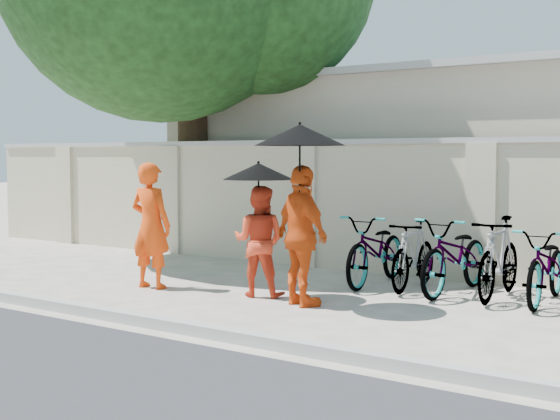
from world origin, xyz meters
The scene contains 13 objects.
ground centered at (0.00, 0.00, 0.00)m, with size 80.00×80.00×0.00m, color beige.
kerb centered at (0.00, -1.70, 0.06)m, with size 40.00×0.16×0.12m, color #A3A3A0.
compound_wall centered at (1.00, 3.20, 1.00)m, with size 20.00×0.30×2.00m, color #C6BA91.
monk_left centered at (-1.56, 0.08, 0.86)m, with size 0.63×0.41×1.73m, color #FC450D.
monk_center centered at (0.03, 0.44, 0.72)m, with size 0.70×0.54×1.44m, color red.
parasol_center centered at (0.08, 0.36, 1.62)m, with size 0.92×0.92×0.91m.
monk_right centered at (0.85, 0.21, 0.85)m, with size 1.00×0.42×1.71m, color #DD4C11.
parasol_right centered at (0.87, 0.13, 2.06)m, with size 1.09×1.09×1.22m.
bike_0 centered at (0.84, 2.12, 0.50)m, with size 0.66×1.91×1.00m, color gray.
bike_1 centered at (1.43, 2.06, 0.48)m, with size 0.45×1.59×0.96m, color gray.
bike_2 centered at (2.03, 2.09, 0.51)m, with size 0.68×1.94×1.02m, color gray.
bike_3 centered at (2.63, 2.05, 0.52)m, with size 0.49×1.74×1.05m, color gray.
bike_4 centered at (3.23, 2.07, 0.47)m, with size 0.63×1.79×0.94m, color gray.
Camera 1 is at (6.07, -7.55, 1.82)m, focal length 50.00 mm.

